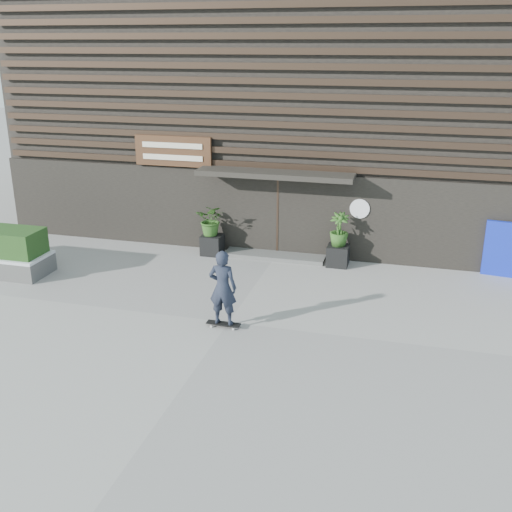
% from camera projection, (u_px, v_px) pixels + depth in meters
% --- Properties ---
extents(ground, '(80.00, 80.00, 0.00)m').
position_uv_depth(ground, '(228.00, 322.00, 13.91)').
color(ground, '#9A9692').
rests_on(ground, ground).
extents(entrance_step, '(3.00, 0.80, 0.12)m').
position_uv_depth(entrance_step, '(275.00, 255.00, 18.08)').
color(entrance_step, '#50504D').
rests_on(entrance_step, ground).
extents(planter_pot_left, '(0.60, 0.60, 0.60)m').
position_uv_depth(planter_pot_left, '(212.00, 245.00, 18.28)').
color(planter_pot_left, black).
rests_on(planter_pot_left, ground).
extents(bamboo_left, '(0.86, 0.75, 0.96)m').
position_uv_depth(bamboo_left, '(212.00, 220.00, 18.02)').
color(bamboo_left, '#2D591E').
rests_on(bamboo_left, planter_pot_left).
extents(planter_pot_right, '(0.60, 0.60, 0.60)m').
position_uv_depth(planter_pot_right, '(338.00, 256.00, 17.35)').
color(planter_pot_right, black).
rests_on(planter_pot_right, ground).
extents(bamboo_right, '(0.54, 0.54, 0.96)m').
position_uv_depth(bamboo_right, '(339.00, 229.00, 17.09)').
color(bamboo_right, '#2D591E').
rests_on(bamboo_right, planter_pot_right).
extents(building, '(18.00, 11.00, 8.00)m').
position_uv_depth(building, '(311.00, 104.00, 21.64)').
color(building, black).
rests_on(building, ground).
extents(skateboarder, '(0.78, 0.41, 1.82)m').
position_uv_depth(skateboarder, '(223.00, 288.00, 13.37)').
color(skateboarder, black).
rests_on(skateboarder, ground).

